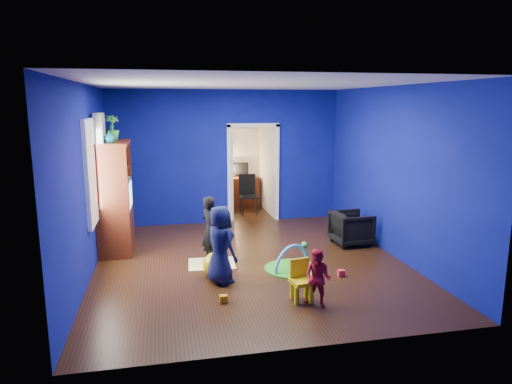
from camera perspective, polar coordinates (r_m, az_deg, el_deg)
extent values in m
cube|color=black|center=(7.66, -0.70, -8.85)|extent=(5.00, 5.50, 0.01)
cube|color=white|center=(7.21, -0.76, 13.37)|extent=(5.00, 5.50, 0.01)
cube|color=#090F67|center=(9.99, -3.75, 4.36)|extent=(5.00, 0.02, 2.90)
cube|color=#090F67|center=(4.68, 5.73, -3.30)|extent=(5.00, 0.02, 2.90)
cube|color=#090F67|center=(7.26, -20.50, 1.17)|extent=(0.02, 5.50, 2.90)
cube|color=#090F67|center=(8.15, 16.82, 2.40)|extent=(0.02, 5.50, 2.90)
imported|color=black|center=(8.74, 11.83, -4.44)|extent=(0.72, 0.70, 0.62)
imported|color=black|center=(7.52, -5.71, -4.76)|extent=(0.43, 0.49, 1.13)
imported|color=#0F1738|center=(6.70, -4.45, -6.59)|extent=(0.61, 0.68, 1.16)
imported|color=red|center=(6.05, 7.74, -10.64)|extent=(0.47, 0.46, 0.76)
imported|color=#0B4A5E|center=(7.98, -17.89, 6.57)|extent=(0.22, 0.22, 0.20)
imported|color=#308536|center=(8.49, -17.58, 7.66)|extent=(0.32, 0.32, 0.44)
cube|color=#3D170A|center=(8.42, -17.25, -0.60)|extent=(0.58, 1.14, 1.96)
cube|color=silver|center=(8.41, -16.99, -0.33)|extent=(0.46, 0.70, 0.54)
cube|color=#F2E07A|center=(7.59, -5.55, -8.97)|extent=(0.79, 0.64, 0.03)
sphere|color=yellow|center=(7.06, -5.07, -9.02)|extent=(0.38, 0.38, 0.38)
cube|color=yellow|center=(6.23, 5.76, -11.24)|extent=(0.33, 0.33, 0.50)
cylinder|color=green|center=(7.41, 4.49, -9.50)|extent=(0.87, 0.87, 0.02)
torus|color=#3F8CD8|center=(7.40, 4.49, -9.44)|extent=(0.69, 0.45, 0.78)
cube|color=white|center=(7.58, -20.05, 2.36)|extent=(0.03, 0.95, 1.55)
cube|color=slate|center=(8.15, -18.58, 0.88)|extent=(0.14, 0.42, 2.40)
cube|color=white|center=(10.14, -0.37, 2.20)|extent=(1.16, 0.10, 2.10)
cube|color=#3D140A|center=(11.72, -1.82, 0.04)|extent=(0.88, 0.44, 0.75)
cube|color=black|center=(11.74, -1.94, 2.91)|extent=(0.40, 0.05, 0.32)
sphere|color=#FFD88C|center=(11.64, -3.25, 2.73)|extent=(0.14, 0.14, 0.14)
cube|color=black|center=(10.78, -0.94, -0.46)|extent=(0.40, 0.40, 0.92)
cube|color=white|center=(11.63, -1.96, 8.13)|extent=(0.88, 0.24, 0.04)
cube|color=red|center=(7.21, 10.59, -9.94)|extent=(0.10, 0.08, 0.10)
sphere|color=blue|center=(9.33, 9.43, -4.98)|extent=(0.11, 0.11, 0.11)
cube|color=orange|center=(6.24, -4.08, -13.18)|extent=(0.10, 0.08, 0.10)
sphere|color=green|center=(8.49, 6.04, -6.51)|extent=(0.11, 0.11, 0.11)
cube|color=#C94BB1|center=(8.07, 7.54, -7.53)|extent=(0.10, 0.08, 0.10)
sphere|color=#33B55D|center=(7.32, 4.97, -9.40)|extent=(0.11, 0.11, 0.11)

